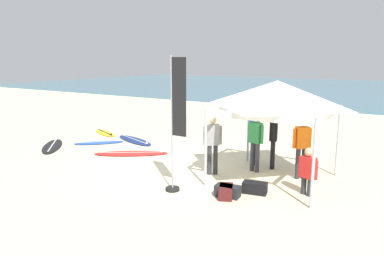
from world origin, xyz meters
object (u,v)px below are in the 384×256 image
(person_orange, at_px, (302,144))
(gear_bag_on_sand, at_px, (255,188))
(surfboard_black, at_px, (52,146))
(canopy_tent, at_px, (277,94))
(gear_bag_near_tent, at_px, (226,192))
(person_blue, at_px, (254,134))
(gear_bag_by_pole, at_px, (228,191))
(person_grey, at_px, (213,141))
(surfboard_yellow, at_px, (105,133))
(person_green, at_px, (255,139))
(surfboard_navy, at_px, (135,140))
(surfboard_red, at_px, (131,153))
(person_red, at_px, (308,169))
(banner_flag, at_px, (176,131))
(person_black, at_px, (273,137))
(surfboard_blue, at_px, (99,143))

(person_orange, distance_m, gear_bag_on_sand, 2.03)
(surfboard_black, bearing_deg, canopy_tent, 5.47)
(surfboard_black, bearing_deg, gear_bag_near_tent, -7.09)
(person_blue, relative_size, gear_bag_by_pole, 2.85)
(person_grey, xyz_separation_m, gear_bag_on_sand, (1.63, -0.74, -0.85))
(surfboard_black, distance_m, surfboard_yellow, 2.83)
(surfboard_black, distance_m, person_green, 7.88)
(gear_bag_near_tent, bearing_deg, surfboard_black, 172.91)
(person_green, relative_size, gear_bag_on_sand, 2.85)
(surfboard_navy, relative_size, surfboard_red, 0.98)
(person_red, relative_size, gear_bag_by_pole, 2.00)
(person_green, xyz_separation_m, banner_flag, (-1.03, -2.61, 0.59))
(person_blue, relative_size, person_green, 1.00)
(person_black, bearing_deg, surfboard_black, -166.88)
(banner_flag, bearing_deg, person_green, 68.40)
(person_blue, relative_size, gear_bag_on_sand, 2.85)
(surfboard_navy, bearing_deg, surfboard_black, -129.41)
(surfboard_blue, bearing_deg, surfboard_navy, 49.93)
(banner_flag, height_order, gear_bag_near_tent, banner_flag)
(surfboard_yellow, distance_m, gear_bag_near_tent, 8.88)
(person_green, distance_m, gear_bag_by_pole, 2.39)
(surfboard_red, relative_size, person_green, 1.47)
(person_grey, relative_size, gear_bag_on_sand, 2.85)
(person_grey, xyz_separation_m, person_red, (2.76, -0.17, -0.33))
(surfboard_red, distance_m, gear_bag_by_pole, 4.96)
(canopy_tent, height_order, banner_flag, banner_flag)
(person_green, height_order, gear_bag_near_tent, person_green)
(person_blue, bearing_deg, person_green, -64.44)
(canopy_tent, xyz_separation_m, person_red, (1.07, -0.61, -1.73))
(surfboard_navy, distance_m, surfboard_yellow, 2.14)
(surfboard_blue, relative_size, gear_bag_on_sand, 2.86)
(surfboard_black, height_order, person_red, person_red)
(surfboard_yellow, bearing_deg, surfboard_red, -31.04)
(surfboard_navy, xyz_separation_m, person_orange, (7.05, -1.07, 0.95))
(surfboard_red, bearing_deg, person_orange, 5.75)
(surfboard_navy, xyz_separation_m, person_grey, (4.78, -2.06, 0.95))
(person_red, height_order, gear_bag_on_sand, person_red)
(person_black, xyz_separation_m, person_grey, (-1.27, -1.50, 0.00))
(surfboard_navy, height_order, gear_bag_on_sand, gear_bag_on_sand)
(surfboard_navy, bearing_deg, gear_bag_on_sand, -23.58)
(surfboard_blue, height_order, gear_bag_on_sand, gear_bag_on_sand)
(surfboard_blue, xyz_separation_m, person_orange, (7.96, 0.02, 0.95))
(gear_bag_by_pole, bearing_deg, person_blue, 100.66)
(person_grey, relative_size, gear_bag_near_tent, 2.85)
(surfboard_navy, height_order, gear_bag_by_pole, gear_bag_by_pole)
(person_black, distance_m, person_orange, 1.12)
(gear_bag_by_pole, bearing_deg, surfboard_navy, 150.44)
(surfboard_red, height_order, person_green, person_green)
(person_green, height_order, gear_bag_on_sand, person_green)
(banner_flag, bearing_deg, gear_bag_near_tent, 15.01)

